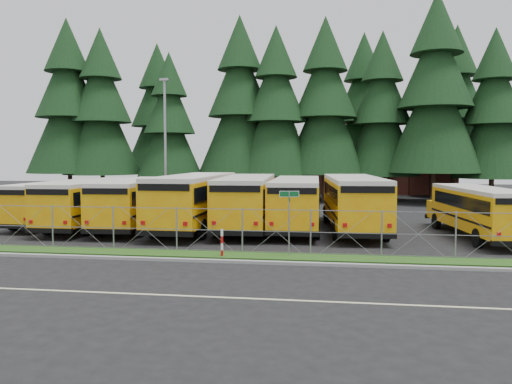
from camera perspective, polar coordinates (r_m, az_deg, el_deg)
ground at (r=23.05m, az=1.32°, el=-6.59°), size 120.00×120.00×0.00m
curb at (r=20.03m, az=0.24°, el=-8.03°), size 50.00×0.25×0.12m
grass_verge at (r=21.39m, az=0.77°, el=-7.34°), size 50.00×1.40×0.06m
road_lane_line at (r=15.35m, az=-2.37°, el=-12.00°), size 50.00×0.12×0.01m
chainlink_fence at (r=21.91m, az=1.01°, el=-4.49°), size 44.00×0.10×2.00m
brick_building at (r=62.59m, az=11.27°, el=2.79°), size 22.00×10.00×6.00m
bus_0 at (r=33.87m, az=-21.71°, el=-1.19°), size 2.51×10.23×2.68m
bus_1 at (r=31.57m, az=-18.10°, el=-1.31°), size 2.65×10.88×2.85m
bus_2 at (r=30.57m, az=-13.28°, el=-1.32°), size 3.26×11.26×2.92m
bus_3 at (r=29.40m, az=-6.86°, el=-1.16°), size 3.00×12.27×3.21m
bus_4 at (r=29.34m, az=-0.99°, el=-1.24°), size 3.40×11.99×3.11m
bus_5 at (r=29.21m, az=4.64°, el=-1.39°), size 2.95×11.49×3.00m
bus_6 at (r=29.12m, az=11.01°, el=-1.34°), size 3.67×12.11×3.13m
bus_east at (r=28.58m, az=23.93°, el=-2.17°), size 3.37×10.36×2.67m
street_sign at (r=21.22m, az=3.81°, el=-1.97°), size 0.83×0.55×2.81m
striped_bollard at (r=21.26m, az=-3.91°, el=-5.86°), size 0.11×0.11×1.20m
light_standard at (r=38.52m, az=-10.32°, el=5.82°), size 0.70×0.35×10.14m
conifer_0 at (r=54.06m, az=-20.66°, el=8.84°), size 8.17×8.17×18.08m
conifer_1 at (r=52.69m, az=-17.26°, el=8.49°), size 7.71×7.71×17.04m
conifer_2 at (r=50.30m, az=-9.85°, el=7.39°), size 6.57×6.57×14.52m
conifer_3 at (r=50.47m, az=-1.86°, el=9.58°), size 8.27×8.27×18.29m
conifer_4 at (r=48.92m, az=2.29°, el=8.94°), size 7.64×7.64×16.90m
conifer_5 at (r=49.52m, az=7.87°, el=9.37°), size 8.05×8.05×17.80m
conifer_6 at (r=50.55m, az=14.16°, el=8.41°), size 7.44×7.44×16.45m
conifer_7 at (r=49.08m, az=19.80°, el=10.09°), size 8.72×8.72×19.29m
conifer_8 at (r=50.42m, az=25.51°, el=7.83°), size 7.18×7.18×15.88m
conifer_10 at (r=57.80m, az=-11.15°, el=8.14°), size 7.67×7.67×16.96m
conifer_11 at (r=58.73m, az=2.07°, el=7.64°), size 7.20×7.20×15.93m
conifer_12 at (r=56.65m, az=12.15°, el=8.65°), size 8.07×8.07×17.84m
conifer_13 at (r=57.64m, az=21.82°, el=8.55°), size 8.22×8.22×18.18m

